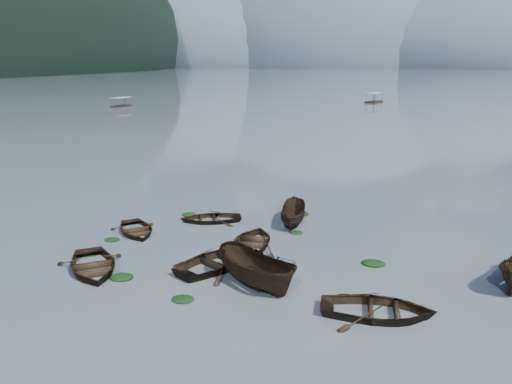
% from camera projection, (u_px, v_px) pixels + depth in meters
% --- Properties ---
extents(ground_plane, '(2400.00, 2400.00, 0.00)m').
position_uv_depth(ground_plane, '(194.00, 307.00, 21.24)').
color(ground_plane, slate).
extents(haze_mtn_a, '(520.00, 520.00, 280.00)m').
position_uv_depth(haze_mtn_a, '(226.00, 66.00, 925.56)').
color(haze_mtn_a, '#475666').
rests_on(haze_mtn_a, ground).
extents(haze_mtn_b, '(520.00, 520.00, 340.00)m').
position_uv_depth(haze_mtn_b, '(334.00, 67.00, 882.64)').
color(haze_mtn_b, '#475666').
rests_on(haze_mtn_b, ground).
extents(haze_mtn_c, '(520.00, 520.00, 260.00)m').
position_uv_depth(haze_mtn_c, '(454.00, 67.00, 839.72)').
color(haze_mtn_c, '#475666').
rests_on(haze_mtn_c, ground).
extents(rowboat_0, '(5.45, 5.74, 0.97)m').
position_uv_depth(rowboat_0, '(93.00, 271.00, 24.90)').
color(rowboat_0, black).
rests_on(rowboat_0, ground).
extents(rowboat_1, '(5.52, 5.97, 1.01)m').
position_uv_depth(rowboat_1, '(219.00, 267.00, 25.42)').
color(rowboat_1, black).
rests_on(rowboat_1, ground).
extents(rowboat_2, '(5.14, 4.57, 1.94)m').
position_uv_depth(rowboat_2, '(257.00, 287.00, 23.18)').
color(rowboat_2, black).
rests_on(rowboat_2, ground).
extents(rowboat_3, '(3.20, 4.46, 0.92)m').
position_uv_depth(rowboat_3, '(253.00, 246.00, 28.27)').
color(rowboat_3, black).
rests_on(rowboat_3, ground).
extents(rowboat_4, '(4.84, 3.56, 0.97)m').
position_uv_depth(rowboat_4, '(378.00, 316.00, 20.53)').
color(rowboat_4, black).
rests_on(rowboat_4, ground).
extents(rowboat_6, '(4.67, 4.87, 0.82)m').
position_uv_depth(rowboat_6, '(136.00, 233.00, 30.37)').
color(rowboat_6, black).
rests_on(rowboat_6, ground).
extents(rowboat_7, '(4.69, 4.03, 0.82)m').
position_uv_depth(rowboat_7, '(211.00, 221.00, 32.63)').
color(rowboat_7, black).
rests_on(rowboat_7, ground).
extents(rowboat_8, '(1.75, 4.11, 1.55)m').
position_uv_depth(rowboat_8, '(292.00, 224.00, 32.03)').
color(rowboat_8, black).
rests_on(rowboat_8, ground).
extents(weed_clump_0, '(1.16, 0.95, 0.25)m').
position_uv_depth(weed_clump_0, '(122.00, 278.00, 24.07)').
color(weed_clump_0, black).
rests_on(weed_clump_0, ground).
extents(weed_clump_1, '(0.94, 0.75, 0.21)m').
position_uv_depth(weed_clump_1, '(112.00, 240.00, 29.14)').
color(weed_clump_1, black).
rests_on(weed_clump_1, ground).
extents(weed_clump_2, '(1.03, 0.82, 0.22)m').
position_uv_depth(weed_clump_2, '(183.00, 300.00, 21.86)').
color(weed_clump_2, black).
rests_on(weed_clump_2, ground).
extents(weed_clump_3, '(0.86, 0.73, 0.19)m').
position_uv_depth(weed_clump_3, '(296.00, 233.00, 30.36)').
color(weed_clump_3, black).
rests_on(weed_clump_3, ground).
extents(weed_clump_4, '(1.23, 0.97, 0.25)m').
position_uv_depth(weed_clump_4, '(373.00, 264.00, 25.71)').
color(weed_clump_4, black).
rests_on(weed_clump_4, ground).
extents(weed_clump_5, '(0.92, 0.74, 0.19)m').
position_uv_depth(weed_clump_5, '(90.00, 254.00, 27.03)').
color(weed_clump_5, black).
rests_on(weed_clump_5, ground).
extents(weed_clump_6, '(1.07, 0.89, 0.22)m').
position_uv_depth(weed_clump_6, '(189.00, 215.00, 33.87)').
color(weed_clump_6, black).
rests_on(weed_clump_6, ground).
extents(weed_clump_7, '(1.16, 0.93, 0.25)m').
position_uv_depth(weed_clump_7, '(301.00, 215.00, 34.04)').
color(weed_clump_7, black).
rests_on(weed_clump_7, ground).
extents(pontoon_left, '(3.17, 5.60, 2.02)m').
position_uv_depth(pontoon_left, '(122.00, 107.00, 113.79)').
color(pontoon_left, black).
rests_on(pontoon_left, ground).
extents(pontoon_centre, '(4.65, 6.55, 2.32)m').
position_uv_depth(pontoon_centre, '(374.00, 103.00, 124.98)').
color(pontoon_centre, black).
rests_on(pontoon_centre, ground).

